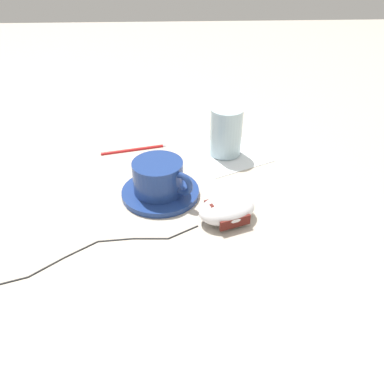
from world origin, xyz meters
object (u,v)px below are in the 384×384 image
at_px(pen, 135,148).
at_px(computer_mouse, 227,209).
at_px(saucer, 161,192).
at_px(coffee_cup, 159,177).
at_px(drinking_glass, 226,132).

bearing_deg(pen, computer_mouse, 124.82).
xyz_separation_m(saucer, computer_mouse, (-0.11, 0.07, 0.01)).
xyz_separation_m(saucer, coffee_cup, (0.00, 0.00, 0.03)).
distance_m(saucer, drinking_glass, 0.20).
height_order(computer_mouse, drinking_glass, drinking_glass).
height_order(coffee_cup, pen, coffee_cup).
bearing_deg(coffee_cup, saucer, -111.61).
relative_size(drinking_glass, pen, 0.69).
bearing_deg(saucer, coffee_cup, 68.39).
bearing_deg(computer_mouse, saucer, -34.10).
xyz_separation_m(computer_mouse, drinking_glass, (-0.02, -0.22, 0.03)).
distance_m(computer_mouse, drinking_glass, 0.22).
relative_size(coffee_cup, pen, 0.73).
height_order(coffee_cup, computer_mouse, coffee_cup).
distance_m(coffee_cup, drinking_glass, 0.20).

